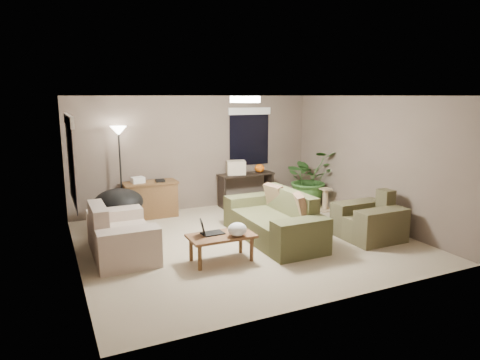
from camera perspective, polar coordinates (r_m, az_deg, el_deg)
name	(u,v)px	position (r m, az deg, el deg)	size (l,w,h in m)	color
room_shell	(245,171)	(7.26, 0.67, 1.27)	(5.50, 5.50, 5.50)	tan
main_sofa	(275,223)	(7.62, 4.64, -5.69)	(0.95, 2.20, 0.85)	#4A4C2D
throw_pillows	(287,202)	(7.65, 6.35, -2.89)	(0.38, 1.39, 0.47)	#8C7251
loveseat	(120,237)	(7.10, -15.74, -7.32)	(0.90, 1.60, 0.85)	beige
armchair	(369,222)	(7.97, 16.85, -5.36)	(0.95, 1.00, 0.85)	brown
coffee_table	(221,239)	(6.59, -2.52, -7.82)	(1.00, 0.55, 0.42)	brown
laptop	(208,231)	(6.58, -4.23, -6.75)	(0.39, 0.25, 0.24)	black
plastic_bag	(237,229)	(6.48, -0.38, -6.60)	(0.29, 0.26, 0.21)	white
desk	(151,199)	(9.10, -11.81, -2.54)	(1.10, 0.50, 0.75)	brown
desk_papers	(143,180)	(8.97, -12.87, -0.02)	(0.69, 0.29, 0.12)	silver
console_table	(246,187)	(9.84, 0.79, -0.91)	(1.30, 0.40, 0.75)	black
pumpkin	(260,168)	(9.92, 2.62, 1.57)	(0.23, 0.23, 0.19)	orange
cardboard_box	(236,168)	(9.65, -0.54, 1.67)	(0.41, 0.31, 0.31)	beige
papasan_chair	(119,207)	(8.31, -15.83, -3.42)	(1.13, 1.13, 0.80)	black
floor_lamp	(119,142)	(8.83, -15.83, 4.90)	(0.32, 0.32, 1.91)	black
ceiling_fixture	(245,99)	(7.15, 0.69, 10.70)	(0.50, 0.50, 0.10)	white
houseplant	(309,184)	(9.91, 9.23, -0.56)	(1.17, 1.30, 1.02)	#2D5923
cat_scratching_post	(325,201)	(9.62, 11.29, -2.77)	(0.32, 0.32, 0.50)	tan
window_left	(70,145)	(6.80, -21.78, 4.33)	(0.05, 1.56, 1.33)	black
window_back	(249,127)	(9.98, 1.26, 7.09)	(1.06, 0.05, 1.33)	black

